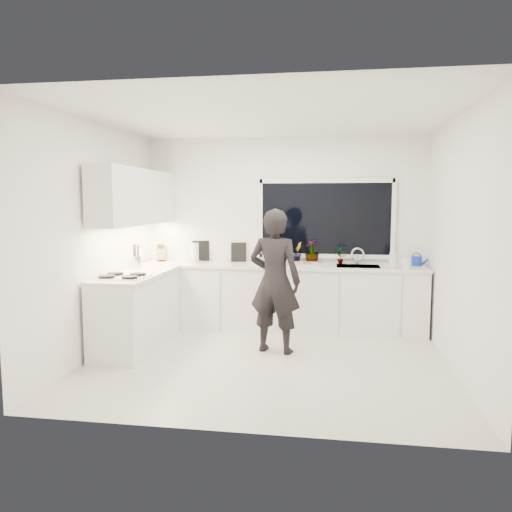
# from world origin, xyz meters

# --- Properties ---
(floor) EXTENTS (4.00, 3.50, 0.02)m
(floor) POSITION_xyz_m (0.00, 0.00, -0.01)
(floor) COLOR beige
(floor) RESTS_ON ground
(wall_back) EXTENTS (4.00, 0.02, 2.70)m
(wall_back) POSITION_xyz_m (0.00, 1.76, 1.35)
(wall_back) COLOR white
(wall_back) RESTS_ON ground
(wall_left) EXTENTS (0.02, 3.50, 2.70)m
(wall_left) POSITION_xyz_m (-2.01, 0.00, 1.35)
(wall_left) COLOR white
(wall_left) RESTS_ON ground
(wall_right) EXTENTS (0.02, 3.50, 2.70)m
(wall_right) POSITION_xyz_m (2.01, 0.00, 1.35)
(wall_right) COLOR white
(wall_right) RESTS_ON ground
(ceiling) EXTENTS (4.00, 3.50, 0.02)m
(ceiling) POSITION_xyz_m (0.00, 0.00, 2.71)
(ceiling) COLOR white
(ceiling) RESTS_ON wall_back
(window) EXTENTS (1.80, 0.02, 1.00)m
(window) POSITION_xyz_m (0.60, 1.73, 1.55)
(window) COLOR black
(window) RESTS_ON wall_back
(base_cabinets_back) EXTENTS (3.92, 0.58, 0.88)m
(base_cabinets_back) POSITION_xyz_m (0.00, 1.45, 0.44)
(base_cabinets_back) COLOR white
(base_cabinets_back) RESTS_ON floor
(base_cabinets_left) EXTENTS (0.58, 1.60, 0.88)m
(base_cabinets_left) POSITION_xyz_m (-1.67, 0.35, 0.44)
(base_cabinets_left) COLOR white
(base_cabinets_left) RESTS_ON floor
(countertop_back) EXTENTS (3.94, 0.62, 0.04)m
(countertop_back) POSITION_xyz_m (0.00, 1.44, 0.90)
(countertop_back) COLOR silver
(countertop_back) RESTS_ON base_cabinets_back
(countertop_left) EXTENTS (0.62, 1.60, 0.04)m
(countertop_left) POSITION_xyz_m (-1.67, 0.35, 0.90)
(countertop_left) COLOR silver
(countertop_left) RESTS_ON base_cabinets_left
(upper_cabinets) EXTENTS (0.34, 2.10, 0.70)m
(upper_cabinets) POSITION_xyz_m (-1.79, 0.70, 1.85)
(upper_cabinets) COLOR white
(upper_cabinets) RESTS_ON wall_left
(sink) EXTENTS (0.58, 0.42, 0.14)m
(sink) POSITION_xyz_m (1.05, 1.45, 0.87)
(sink) COLOR silver
(sink) RESTS_ON countertop_back
(faucet) EXTENTS (0.03, 0.03, 0.22)m
(faucet) POSITION_xyz_m (1.05, 1.65, 1.03)
(faucet) COLOR silver
(faucet) RESTS_ON countertop_back
(stovetop) EXTENTS (0.56, 0.48, 0.03)m
(stovetop) POSITION_xyz_m (-1.69, -0.00, 0.94)
(stovetop) COLOR black
(stovetop) RESTS_ON countertop_left
(person) EXTENTS (0.69, 0.52, 1.71)m
(person) POSITION_xyz_m (0.04, 0.39, 0.86)
(person) COLOR black
(person) RESTS_ON floor
(pizza_tray) EXTENTS (0.56, 0.45, 0.03)m
(pizza_tray) POSITION_xyz_m (0.28, 1.42, 0.94)
(pizza_tray) COLOR silver
(pizza_tray) RESTS_ON countertop_back
(pizza) EXTENTS (0.51, 0.40, 0.01)m
(pizza) POSITION_xyz_m (0.28, 1.42, 0.95)
(pizza) COLOR #B63018
(pizza) RESTS_ON pizza_tray
(watering_can) EXTENTS (0.18, 0.18, 0.13)m
(watering_can) POSITION_xyz_m (1.84, 1.61, 0.98)
(watering_can) COLOR #1233AD
(watering_can) RESTS_ON countertop_back
(paper_towel_roll) EXTENTS (0.14, 0.14, 0.26)m
(paper_towel_roll) POSITION_xyz_m (-1.26, 1.55, 1.05)
(paper_towel_roll) COLOR silver
(paper_towel_roll) RESTS_ON countertop_back
(knife_block) EXTENTS (0.14, 0.11, 0.22)m
(knife_block) POSITION_xyz_m (-1.78, 1.59, 1.03)
(knife_block) COLOR #A3794C
(knife_block) RESTS_ON countertop_back
(utensil_crock) EXTENTS (0.17, 0.17, 0.16)m
(utensil_crock) POSITION_xyz_m (-1.85, 0.80, 1.00)
(utensil_crock) COLOR silver
(utensil_crock) RESTS_ON countertop_left
(picture_frame_large) EXTENTS (0.22, 0.06, 0.28)m
(picture_frame_large) POSITION_xyz_m (-0.65, 1.69, 1.06)
(picture_frame_large) COLOR black
(picture_frame_large) RESTS_ON countertop_back
(picture_frame_small) EXTENTS (0.24, 0.09, 0.30)m
(picture_frame_small) POSITION_xyz_m (-1.22, 1.69, 1.07)
(picture_frame_small) COLOR black
(picture_frame_small) RESTS_ON countertop_back
(herb_plants) EXTENTS (1.23, 0.32, 0.34)m
(herb_plants) POSITION_xyz_m (0.21, 1.61, 1.07)
(herb_plants) COLOR #26662D
(herb_plants) RESTS_ON countertop_back
(soap_bottles) EXTENTS (0.28, 0.13, 0.29)m
(soap_bottles) POSITION_xyz_m (1.55, 1.30, 1.05)
(soap_bottles) COLOR #D8BF66
(soap_bottles) RESTS_ON countertop_back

